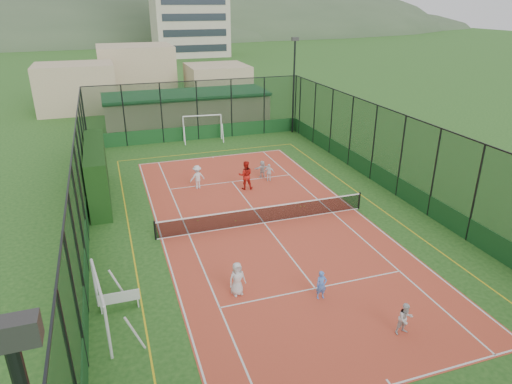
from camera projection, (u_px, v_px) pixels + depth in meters
ground at (264, 223)px, 24.63m from camera, size 300.00×300.00×0.00m
court_slab at (264, 223)px, 24.63m from camera, size 11.17×23.97×0.01m
tennis_net at (264, 214)px, 24.42m from camera, size 11.67×0.12×1.06m
perimeter_fence at (264, 180)px, 23.66m from camera, size 18.12×34.12×5.00m
floodlight_ne at (294, 86)px, 40.05m from camera, size 0.60×0.26×8.25m
clubhouse at (187, 109)px, 43.24m from camera, size 15.20×7.20×3.15m
distant_hills at (118, 36)px, 155.70m from camera, size 200.00×60.00×24.00m
hedge_left at (97, 172)px, 27.15m from camera, size 1.13×7.54×3.30m
white_bench at (119, 299)px, 17.65m from camera, size 1.57×0.44×0.88m
futsal_goal_near at (101, 306)px, 16.24m from camera, size 3.35×1.34×2.10m
futsal_goal_far at (203, 128)px, 38.83m from camera, size 3.40×1.29×2.14m
child_near_left at (237, 279)px, 18.40m from camera, size 0.77×0.57×1.45m
child_near_mid at (321, 285)px, 18.20m from camera, size 0.47×0.33×1.22m
child_near_right at (405, 319)px, 16.24m from camera, size 0.61×0.47×1.25m
child_far_left at (197, 177)px, 28.89m from camera, size 1.09×0.77×1.53m
child_far_right at (269, 172)px, 30.18m from camera, size 0.74×0.47×1.17m
child_far_back at (262, 169)px, 30.85m from camera, size 1.11×0.50×1.15m
coach at (246, 175)px, 28.75m from camera, size 1.04×0.89×1.85m
tennis_balls at (258, 212)px, 25.87m from camera, size 6.35×1.36×0.07m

